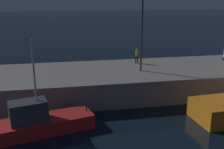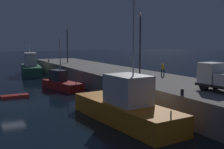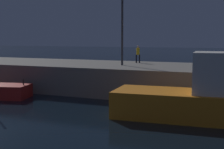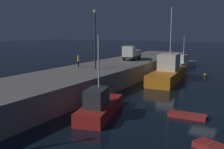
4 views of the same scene
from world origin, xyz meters
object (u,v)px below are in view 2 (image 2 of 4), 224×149
Objects in this scene: lamp_post_west at (67,42)px; lamp_post_east at (140,40)px; bollard_west at (49,61)px; fishing_boat_orange at (61,83)px; utility_truck at (223,79)px; fishing_trawler_red at (125,106)px; bollard_central at (182,92)px; dockworker at (163,68)px; fishing_boat_blue at (31,67)px; rowboat_white_mid at (15,96)px.

lamp_post_west is 0.90× the size of lamp_post_east.
lamp_post_east is at bearing 6.34° from bollard_west.
lamp_post_east reaches higher than fishing_boat_orange.
lamp_post_west is at bearing -178.22° from utility_truck.
fishing_trawler_red reaches higher than bollard_central.
dockworker is at bearing 81.53° from lamp_post_east.
fishing_boat_orange is 22.52m from bollard_central.
lamp_post_east is at bearing 1.50° from lamp_post_west.
lamp_post_west is 38.45m from bollard_central.
fishing_boat_orange is at bearing -145.09° from lamp_post_east.
lamp_post_west reaches higher than dockworker.
fishing_boat_blue is 7.22× the size of dockworker.
dockworker is (30.89, 10.60, 1.95)m from fishing_boat_blue.
lamp_post_east reaches higher than bollard_central.
utility_truck is (43.09, 7.87, 2.18)m from fishing_boat_blue.
fishing_boat_blue is 24.55× the size of bollard_west.
lamp_post_east is 4.92m from dockworker.
rowboat_white_mid is 6.54× the size of bollard_west.
lamp_post_west is at bearing 169.19° from fishing_trawler_red.
fishing_boat_orange reaches higher than bollard_west.
dockworker reaches higher than rowboat_white_mid.
fishing_boat_blue reaches higher than bollard_central.
fishing_boat_blue is at bearing -174.79° from bollard_central.
fishing_boat_blue is at bearing -169.65° from utility_truck.
lamp_post_east is at bearing 34.91° from fishing_boat_orange.
lamp_post_west is 13.93× the size of bollard_west.
dockworker is 3.40× the size of bollard_west.
bollard_west is at bearing -174.81° from utility_truck.
bollard_central is at bearing -0.08° from bollard_west.
fishing_trawler_red is 3.83× the size of rowboat_white_mid.
dockworker is (26.69, 3.94, -3.24)m from lamp_post_west.
bollard_west is (-24.09, 10.89, 2.64)m from rowboat_white_mid.
bollard_west is at bearing 179.92° from bollard_central.
lamp_post_west is at bearing 31.07° from bollard_west.
lamp_post_east is 13.16m from utility_truck.
fishing_trawler_red reaches higher than utility_truck.
fishing_trawler_red is at bearing -125.01° from bollard_central.
utility_truck is at bearing 1.78° from lamp_post_west.
dockworker is at bearing 8.40° from lamp_post_west.
utility_truck is at bearing -12.61° from dockworker.
fishing_boat_blue is 32.71m from dockworker.
fishing_trawler_red is at bearing -0.92° from fishing_boat_orange.
fishing_boat_blue reaches higher than utility_truck.
rowboat_white_mid is 17.27m from lamp_post_east.
dockworker is (10.70, 10.39, 2.62)m from fishing_boat_orange.
utility_truck is (38.90, 1.21, -3.01)m from lamp_post_west.
fishing_trawler_red reaches higher than bollard_west.
utility_truck is 12.51m from dockworker.
utility_truck is 10.40× the size of bollard_west.
fishing_boat_blue is 2.36× the size of utility_truck.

